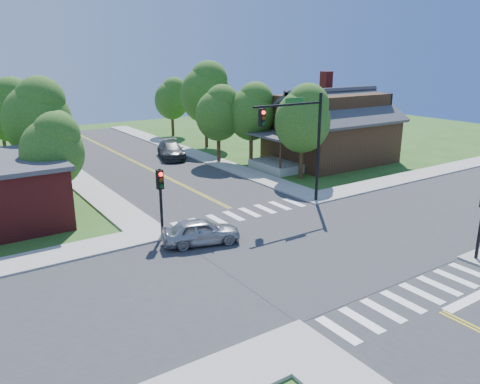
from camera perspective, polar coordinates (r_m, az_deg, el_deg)
ground at (r=24.37m, az=8.46°, el=-6.76°), size 100.00×100.00×0.00m
road_ns at (r=24.37m, az=8.46°, el=-6.72°), size 10.00×90.00×0.04m
road_ew at (r=24.36m, az=8.46°, el=-6.71°), size 90.00×10.00×0.04m
intersection_patch at (r=24.37m, az=8.46°, el=-6.76°), size 10.20×10.20×0.06m
sidewalk_ne at (r=45.78m, az=9.95°, el=4.31°), size 40.00×40.00×0.14m
crosswalk_north at (r=28.90m, az=0.22°, el=-2.70°), size 8.85×2.00×0.01m
crosswalk_south at (r=20.69m, az=20.27°, el=-11.96°), size 8.85×2.00×0.01m
centerline at (r=24.35m, az=8.47°, el=-6.66°), size 0.30×90.00×0.01m
stop_bar at (r=22.03m, az=27.18°, el=-11.17°), size 4.60×0.45×0.09m
signal_mast_ne at (r=29.57m, az=7.24°, el=7.23°), size 5.30×0.42×7.20m
signal_pole_nw at (r=24.99m, az=-9.67°, el=0.26°), size 0.34×0.42×3.80m
house_ne at (r=43.60m, az=10.92°, el=8.01°), size 13.05×8.80×7.11m
tree_e_a at (r=36.63m, az=7.79°, el=9.05°), size 4.39×4.17×7.46m
tree_e_b at (r=41.94m, az=1.52°, el=9.93°), size 4.26×4.05×7.25m
tree_e_c at (r=49.37m, az=-4.11°, el=12.18°), size 5.26×4.99×8.93m
tree_e_d at (r=57.12m, az=-8.24°, el=11.33°), size 4.08×3.88×6.94m
tree_w_a at (r=30.08m, az=-21.78°, el=4.99°), size 3.73×3.55×6.35m
tree_w_b at (r=36.76m, az=-23.40°, el=8.55°), size 4.77×4.53×8.11m
tree_w_c at (r=45.13m, az=-26.23°, el=9.15°), size 4.56×4.33×7.75m
tree_w_d at (r=53.65m, az=-27.14°, el=8.66°), size 3.49×3.31×5.93m
tree_house at (r=42.18m, az=-2.53°, el=9.75°), size 4.12×3.92×7.01m
tree_bldg at (r=35.40m, az=-21.64°, el=6.04°), size 3.44×3.27×5.84m
car_silver at (r=24.37m, az=-4.76°, el=-4.89°), size 3.79×4.89×1.37m
car_dgrey at (r=44.83m, az=-8.41°, el=5.04°), size 5.11×6.49×1.54m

